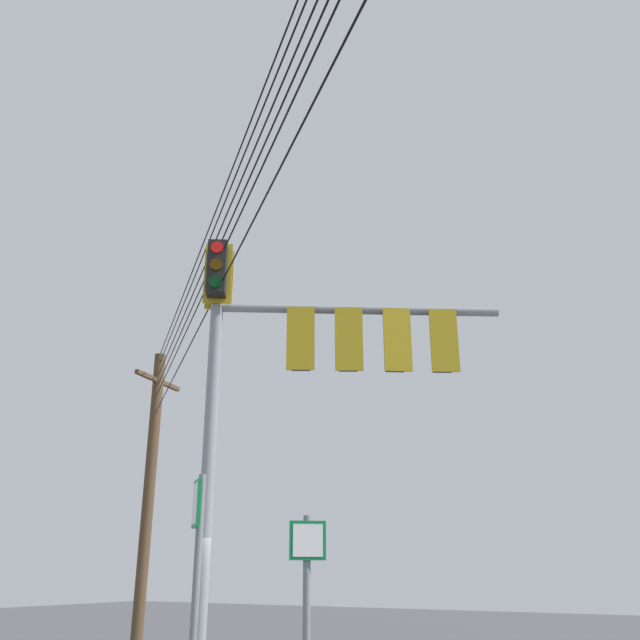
{
  "coord_description": "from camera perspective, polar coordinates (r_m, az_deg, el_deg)",
  "views": [
    {
      "loc": [
        -8.7,
        -7.41,
        2.07
      ],
      "look_at": [
        0.23,
        -2.23,
        5.86
      ],
      "focal_mm": 38.31,
      "sensor_mm": 36.0,
      "label": 1
    }
  ],
  "objects": [
    {
      "name": "signal_mast_assembly",
      "position": [
        10.76,
        -2.1,
        -3.34
      ],
      "size": [
        3.0,
        4.26,
        7.11
      ],
      "color": "gray",
      "rests_on": "ground"
    },
    {
      "name": "utility_pole_wooden",
      "position": [
        20.48,
        -14.08,
        -13.55
      ],
      "size": [
        2.21,
        0.49,
        8.2
      ],
      "color": "#4C3823",
      "rests_on": "ground"
    },
    {
      "name": "route_sign_primary",
      "position": [
        6.72,
        -10.49,
        -22.17
      ],
      "size": [
        0.25,
        0.28,
        2.93
      ],
      "color": "slate",
      "rests_on": "ground"
    },
    {
      "name": "route_sign_secondary",
      "position": [
        6.58,
        -1.13,
        -24.78
      ],
      "size": [
        0.24,
        0.28,
        2.55
      ],
      "color": "slate",
      "rests_on": "ground"
    },
    {
      "name": "overhead_wire_span",
      "position": [
        10.76,
        -7.25,
        9.31
      ],
      "size": [
        14.68,
        16.61,
        2.01
      ],
      "color": "black"
    }
  ]
}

